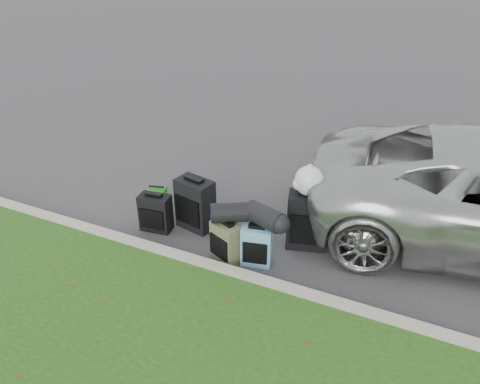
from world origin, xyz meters
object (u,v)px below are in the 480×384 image
at_px(suitcase_large_black_left, 195,204).
at_px(tote_navy, 223,222).
at_px(suitcase_teal, 257,246).
at_px(suitcase_olive, 227,241).
at_px(tote_green, 158,197).
at_px(suitcase_large_black_right, 307,221).
at_px(suitcase_small_black, 156,213).

distance_m(suitcase_large_black_left, tote_navy, 0.47).
height_order(suitcase_teal, tote_navy, suitcase_teal).
bearing_deg(suitcase_large_black_left, suitcase_teal, -8.49).
bearing_deg(suitcase_olive, tote_green, 177.49).
xyz_separation_m(suitcase_teal, suitcase_large_black_right, (0.46, 0.66, 0.13)).
xyz_separation_m(suitcase_large_black_left, suitcase_olive, (0.76, -0.51, -0.11)).
bearing_deg(suitcase_teal, suitcase_olive, 177.70).
height_order(suitcase_teal, suitcase_large_black_right, suitcase_large_black_right).
relative_size(suitcase_teal, suitcase_large_black_right, 0.69).
bearing_deg(suitcase_large_black_left, suitcase_large_black_right, 20.10).
bearing_deg(suitcase_small_black, suitcase_teal, -11.98).
xyz_separation_m(suitcase_teal, tote_navy, (-0.74, 0.49, -0.12)).
distance_m(suitcase_olive, tote_navy, 0.68).
bearing_deg(suitcase_small_black, suitcase_large_black_left, 24.54).
bearing_deg(suitcase_large_black_left, suitcase_olive, -21.79).
relative_size(suitcase_large_black_left, suitcase_olive, 1.39).
relative_size(suitcase_small_black, suitcase_teal, 1.00).
relative_size(suitcase_small_black, suitcase_olive, 1.01).
height_order(suitcase_olive, tote_navy, suitcase_olive).
relative_size(suitcase_teal, tote_green, 1.81).
distance_m(suitcase_large_black_left, suitcase_teal, 1.24).
height_order(suitcase_small_black, suitcase_large_black_left, suitcase_large_black_left).
relative_size(suitcase_large_black_left, tote_navy, 2.46).
xyz_separation_m(suitcase_small_black, tote_green, (-0.36, 0.57, -0.13)).
bearing_deg(tote_green, suitcase_large_black_left, -32.28).
height_order(suitcase_small_black, suitcase_olive, suitcase_small_black).
relative_size(suitcase_olive, suitcase_teal, 1.00).
height_order(suitcase_large_black_left, tote_navy, suitcase_large_black_left).
bearing_deg(suitcase_large_black_right, suitcase_olive, -154.91).
bearing_deg(suitcase_large_black_right, tote_navy, 172.50).
relative_size(suitcase_small_black, tote_green, 1.82).
xyz_separation_m(suitcase_large_black_left, tote_green, (-0.85, 0.26, -0.23)).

